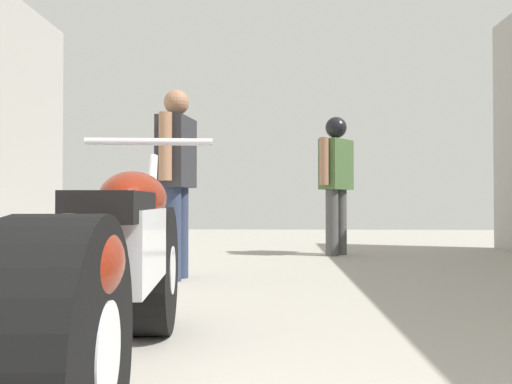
# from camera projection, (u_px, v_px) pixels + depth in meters

# --- Properties ---
(ground_plane) EXTENTS (17.09, 17.09, 0.00)m
(ground_plane) POSITION_uv_depth(u_px,v_px,m) (274.00, 298.00, 3.53)
(ground_plane) COLOR #9E998E
(motorcycle_maroon_cruiser) EXTENTS (0.61, 2.06, 0.96)m
(motorcycle_maroon_cruiser) POSITION_uv_depth(u_px,v_px,m) (120.00, 274.00, 1.83)
(motorcycle_maroon_cruiser) COLOR black
(motorcycle_maroon_cruiser) RESTS_ON ground_plane
(mechanic_in_blue) EXTENTS (0.29, 0.65, 1.60)m
(mechanic_in_blue) POSITION_uv_depth(u_px,v_px,m) (176.00, 172.00, 4.39)
(mechanic_in_blue) COLOR #2D3851
(mechanic_in_blue) RESTS_ON ground_plane
(mechanic_with_helmet) EXTENTS (0.49, 0.59, 1.69)m
(mechanic_with_helmet) POSITION_uv_depth(u_px,v_px,m) (336.00, 172.00, 6.36)
(mechanic_with_helmet) COLOR #4C4C4C
(mechanic_with_helmet) RESTS_ON ground_plane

